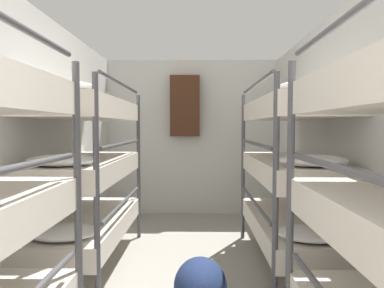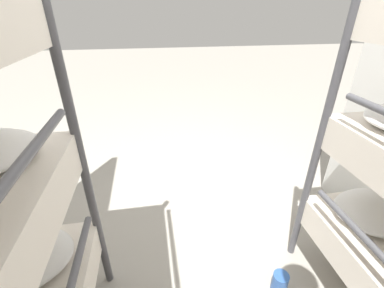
% 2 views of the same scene
% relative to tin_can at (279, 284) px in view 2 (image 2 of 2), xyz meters
% --- Properties ---
extents(ground_plane, '(20.00, 20.00, 0.00)m').
position_rel_tin_can_xyz_m(ground_plane, '(0.40, -0.84, -0.08)').
color(ground_plane, gray).
extents(tin_can, '(0.09, 0.09, 0.16)m').
position_rel_tin_can_xyz_m(tin_can, '(0.00, 0.00, 0.00)').
color(tin_can, '#2D569E').
rests_on(tin_can, ground_plane).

